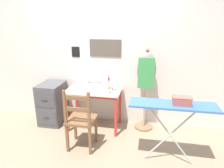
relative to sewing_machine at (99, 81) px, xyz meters
name	(u,v)px	position (x,y,z in m)	size (l,w,h in m)	color
ground_plane	(91,135)	(-0.06, -0.34, -0.84)	(14.00, 14.00, 0.00)	gray
wall_back	(98,53)	(-0.06, 0.28, 0.43)	(10.00, 0.07, 2.55)	silver
sewing_table	(94,95)	(-0.06, -0.08, -0.23)	(0.91, 0.55, 0.72)	silver
sewing_machine	(99,81)	(0.00, 0.00, 0.00)	(0.41, 0.18, 0.29)	white
fabric_bowl	(75,87)	(-0.39, -0.12, -0.10)	(0.11, 0.11, 0.05)	silver
scissors	(111,92)	(0.26, -0.17, -0.12)	(0.12, 0.10, 0.01)	silver
thread_spool_near_machine	(111,88)	(0.22, -0.01, -0.10)	(0.03, 0.03, 0.04)	yellow
thread_spool_mid_table	(113,89)	(0.26, -0.07, -0.11)	(0.04, 0.04, 0.03)	red
thread_spool_far_edge	(116,89)	(0.31, -0.06, -0.10)	(0.04, 0.04, 0.04)	orange
wooden_chair	(81,120)	(-0.09, -0.70, -0.39)	(0.40, 0.38, 0.95)	brown
filing_cabinet	(52,103)	(-0.88, -0.03, -0.47)	(0.40, 0.53, 0.75)	#4C4C51
dress_form	(146,75)	(0.79, 0.07, 0.14)	(0.32, 0.32, 1.40)	#846647
ironing_board	(173,108)	(1.15, -0.78, -0.05)	(1.07, 0.31, 0.85)	#3D6BAD
storage_box	(182,101)	(1.25, -0.79, 0.06)	(0.23, 0.13, 0.11)	#AD564C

